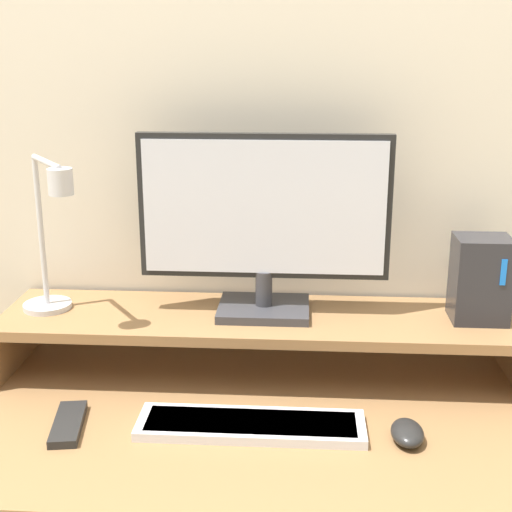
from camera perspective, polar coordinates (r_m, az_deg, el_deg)
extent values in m
cube|color=beige|center=(1.60, 0.65, 9.86)|extent=(6.00, 0.05, 2.50)
cube|color=olive|center=(1.42, -0.24, -13.10)|extent=(1.11, 0.64, 0.03)
cube|color=olive|center=(1.68, -18.73, -6.49)|extent=(0.02, 0.26, 0.11)
cube|color=olive|center=(1.53, 0.25, -5.09)|extent=(1.11, 0.26, 0.02)
cube|color=#38383D|center=(1.54, 0.63, -4.23)|extent=(0.19, 0.16, 0.02)
cylinder|color=#38383D|center=(1.52, 0.63, -2.59)|extent=(0.04, 0.04, 0.08)
cube|color=black|center=(1.48, 0.66, 3.97)|extent=(0.52, 0.02, 0.30)
cube|color=silver|center=(1.47, 0.64, 3.87)|extent=(0.50, 0.01, 0.28)
cylinder|color=silver|center=(1.63, -16.33, -3.83)|extent=(0.10, 0.10, 0.01)
cylinder|color=silver|center=(1.58, -16.82, 1.85)|extent=(0.01, 0.01, 0.32)
cylinder|color=silver|center=(1.47, -16.44, 7.21)|extent=(0.11, 0.14, 0.01)
cylinder|color=silver|center=(1.39, -15.37, 5.76)|extent=(0.05, 0.05, 0.05)
cube|color=#28282D|center=(1.55, 17.51, -1.77)|extent=(0.11, 0.10, 0.18)
cube|color=#1972F2|center=(1.50, 19.19, -1.25)|extent=(0.01, 0.00, 0.05)
cube|color=silver|center=(1.36, -0.34, -13.40)|extent=(0.42, 0.12, 0.02)
cube|color=#AFAFB3|center=(1.36, -0.34, -13.20)|extent=(0.39, 0.09, 0.01)
ellipsoid|color=black|center=(1.35, 12.01, -13.67)|extent=(0.06, 0.09, 0.03)
cube|color=black|center=(1.42, -14.79, -12.86)|extent=(0.08, 0.16, 0.02)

